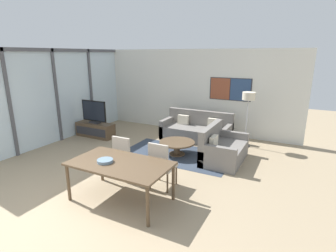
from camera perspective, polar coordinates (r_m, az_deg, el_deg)
name	(u,v)px	position (r m, az deg, el deg)	size (l,w,h in m)	color
ground_plane	(54,216)	(5.04, -23.50, -17.53)	(24.00, 24.00, 0.00)	#9E896B
wall_back	(191,91)	(9.15, 5.00, 7.60)	(7.36, 0.09, 2.80)	silver
window_wall_left	(56,92)	(8.67, -23.27, 6.85)	(0.07, 5.85, 2.80)	silver
area_rug	(177,154)	(7.16, 1.96, -6.17)	(2.94, 1.62, 0.01)	#333D4C
tv_console	(95,130)	(8.93, -15.54, -0.80)	(1.32, 0.46, 0.46)	brown
television	(94,112)	(8.79, -15.81, 2.91)	(0.95, 0.20, 0.74)	#2D2D33
sofa_main	(197,131)	(8.34, 6.26, -1.07)	(2.15, 0.91, 0.89)	slate
sofa_side	(221,150)	(6.83, 11.49, -5.07)	(0.91, 1.48, 0.89)	slate
coffee_table	(177,145)	(7.07, 1.98, -4.11)	(0.95, 0.95, 0.37)	brown
dining_table	(120,166)	(4.86, -10.40, -8.54)	(1.83, 1.02, 0.75)	brown
dining_chair_left	(125,155)	(5.72, -9.34, -6.31)	(0.46, 0.46, 0.98)	#B2A899
dining_chair_centre	(161,163)	(5.25, -1.51, -8.13)	(0.46, 0.46, 0.98)	#B2A899
fruit_bowl	(105,161)	(4.89, -13.54, -7.34)	(0.29, 0.29, 0.06)	slate
floor_lamp	(248,100)	(7.78, 17.12, 5.39)	(0.36, 0.36, 1.60)	#2D2D33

